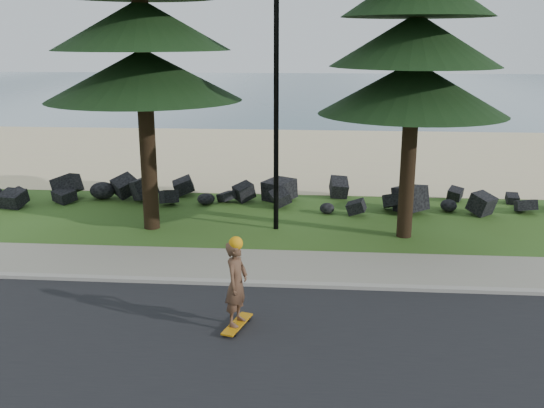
# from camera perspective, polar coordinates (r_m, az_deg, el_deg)

# --- Properties ---
(ground) EXTENTS (160.00, 160.00, 0.00)m
(ground) POSITION_cam_1_polar(r_m,az_deg,el_deg) (14.05, -0.58, -6.29)
(ground) COLOR #304D18
(ground) RESTS_ON ground
(road) EXTENTS (160.00, 7.00, 0.02)m
(road) POSITION_cam_1_polar(r_m,az_deg,el_deg) (10.03, -2.96, -15.75)
(road) COLOR black
(road) RESTS_ON ground
(kerb) EXTENTS (160.00, 0.20, 0.10)m
(kerb) POSITION_cam_1_polar(r_m,az_deg,el_deg) (13.20, -0.93, -7.52)
(kerb) COLOR #9B958B
(kerb) RESTS_ON ground
(sidewalk) EXTENTS (160.00, 2.00, 0.08)m
(sidewalk) POSITION_cam_1_polar(r_m,az_deg,el_deg) (14.22, -0.51, -5.84)
(sidewalk) COLOR gray
(sidewalk) RESTS_ON ground
(beach_sand) EXTENTS (160.00, 15.00, 0.01)m
(beach_sand) POSITION_cam_1_polar(r_m,az_deg,el_deg) (28.01, 2.07, 4.73)
(beach_sand) COLOR beige
(beach_sand) RESTS_ON ground
(ocean) EXTENTS (160.00, 58.00, 0.01)m
(ocean) POSITION_cam_1_polar(r_m,az_deg,el_deg) (64.22, 3.54, 10.75)
(ocean) COLOR #355465
(ocean) RESTS_ON ground
(seawall_boulders) EXTENTS (60.00, 2.40, 1.10)m
(seawall_boulders) POSITION_cam_1_polar(r_m,az_deg,el_deg) (19.35, 0.89, -0.16)
(seawall_boulders) COLOR black
(seawall_boulders) RESTS_ON ground
(lamp_post) EXTENTS (0.25, 0.14, 8.14)m
(lamp_post) POSITION_cam_1_polar(r_m,az_deg,el_deg) (16.28, 0.40, 11.68)
(lamp_post) COLOR black
(lamp_post) RESTS_ON ground
(skateboarder) EXTENTS (0.52, 0.98, 1.77)m
(skateboarder) POSITION_cam_1_polar(r_m,az_deg,el_deg) (11.06, -3.36, -7.50)
(skateboarder) COLOR #B9740A
(skateboarder) RESTS_ON ground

